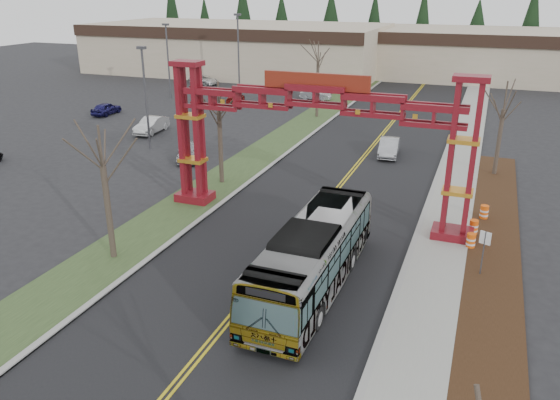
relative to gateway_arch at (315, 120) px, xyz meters
The scene contains 31 objects.
road 9.20m from the gateway_arch, 90.00° to the left, with size 12.00×110.00×0.02m, color black.
lane_line_left 9.19m from the gateway_arch, 90.98° to the left, with size 0.12×100.00×0.01m, color gold.
lane_line_right 9.19m from the gateway_arch, 89.02° to the left, with size 0.12×100.00×0.01m, color gold.
curb_right 11.03m from the gateway_arch, 48.70° to the left, with size 0.30×110.00×0.15m, color #989793.
sidewalk_right 11.90m from the gateway_arch, 42.65° to the left, with size 2.60×110.00×0.14m, color gray.
landscape_strip 14.25m from the gateway_arch, 38.11° to the right, with size 2.60×50.00×0.12m, color black.
grass_median 12.18m from the gateway_arch, 138.81° to the left, with size 4.00×110.00×0.08m, color #2D4221.
curb_left 11.03m from the gateway_arch, 131.30° to the left, with size 0.30×110.00×0.15m, color #989793.
gateway_arch is the anchor object (origin of this frame).
retail_building_west 61.78m from the gateway_arch, 119.07° to the left, with size 46.00×22.30×7.50m.
retail_building_east 62.80m from the gateway_arch, 80.83° to the left, with size 38.00×20.30×7.00m.
conifer_treeline 74.00m from the gateway_arch, 89.81° to the left, with size 116.10×5.60×13.00m.
transit_bus 9.14m from the gateway_arch, 72.46° to the right, with size 2.72×11.63×3.24m, color #A7A8AF.
silver_sedan 15.78m from the gateway_arch, 83.04° to the left, with size 1.50×4.30×1.42m, color #A5A8AD.
parked_car_near_a 15.99m from the gateway_arch, 148.68° to the left, with size 1.69×4.20×1.43m, color #929599.
parked_car_near_b 25.62m from the gateway_arch, 145.41° to the left, with size 1.57×4.50×1.48m, color silver.
parked_car_mid_a 36.07m from the gateway_arch, 122.80° to the left, with size 1.73×4.25×1.23m, color maroon.
parked_car_mid_b 35.79m from the gateway_arch, 147.05° to the left, with size 1.58×3.92×1.34m, color #1A1752.
parked_car_far_a 37.43m from the gateway_arch, 107.27° to the left, with size 1.33×3.81×1.25m, color #A3A6AB.
parked_car_far_b 50.32m from the gateway_arch, 125.84° to the left, with size 2.13×4.61×1.28m, color silver.
bare_tree_median_near 11.70m from the gateway_arch, 133.37° to the right, with size 3.07×3.07×6.93m.
bare_tree_median_mid 8.92m from the gateway_arch, 154.44° to the left, with size 3.14×3.14×7.12m.
bare_tree_median_far 27.49m from the gateway_arch, 106.92° to the left, with size 3.05×3.05×7.79m.
bare_tree_right_far 16.08m from the gateway_arch, 51.43° to the left, with size 2.97×2.97×6.88m.
light_pole_near 20.10m from the gateway_arch, 151.80° to the left, with size 0.74×0.37×8.52m.
light_pole_mid 41.09m from the gateway_arch, 133.31° to the left, with size 0.77×0.39×8.91m.
light_pole_far 43.03m from the gateway_arch, 120.80° to the left, with size 0.85×0.43×9.85m.
street_sign 11.19m from the gateway_arch, 21.47° to the right, with size 0.51×0.23×2.33m.
barrel_south 10.61m from the gateway_arch, ahead, with size 0.48×0.48×0.88m.
barrel_mid 10.65m from the gateway_arch, ahead, with size 0.49×0.49×0.92m.
barrel_north 11.56m from the gateway_arch, 20.00° to the left, with size 0.49×0.49×0.91m.
Camera 1 is at (8.90, -10.74, 12.94)m, focal length 35.00 mm.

